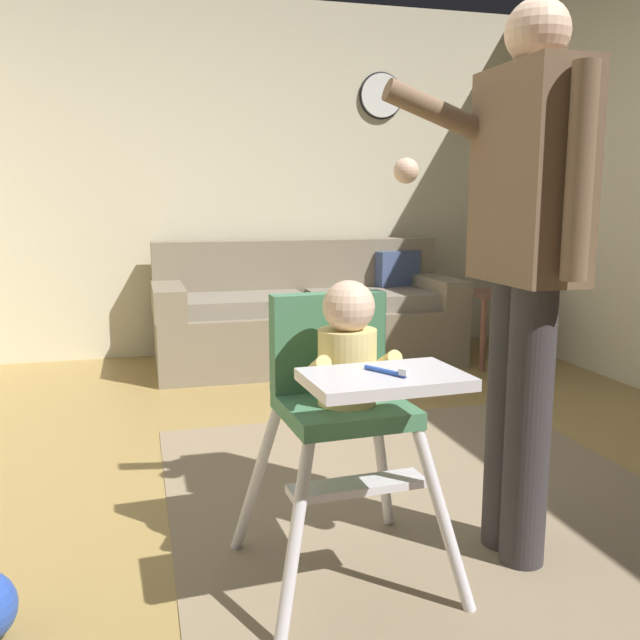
{
  "coord_description": "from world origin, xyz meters",
  "views": [
    {
      "loc": [
        -0.76,
        -2.45,
        1.15
      ],
      "look_at": [
        -0.2,
        -0.31,
        0.76
      ],
      "focal_mm": 38.65,
      "sensor_mm": 36.0,
      "label": 1
    }
  ],
  "objects_px": {
    "high_chair": "(345,380)",
    "adult_standing": "(525,256)",
    "sippy_cup": "(499,284)",
    "wall_clock": "(381,96)",
    "side_table": "(494,311)",
    "couch": "(307,317)"
  },
  "relations": [
    {
      "from": "sippy_cup",
      "to": "wall_clock",
      "type": "xyz_separation_m",
      "value": [
        -0.58,
        0.87,
        1.36
      ]
    },
    {
      "from": "couch",
      "to": "adult_standing",
      "type": "relative_size",
      "value": 1.22
    },
    {
      "from": "adult_standing",
      "to": "sippy_cup",
      "type": "xyz_separation_m",
      "value": [
        1.29,
        2.41,
        -0.41
      ]
    },
    {
      "from": "high_chair",
      "to": "wall_clock",
      "type": "relative_size",
      "value": 2.67
    },
    {
      "from": "side_table",
      "to": "wall_clock",
      "type": "distance_m",
      "value": 1.86
    },
    {
      "from": "couch",
      "to": "side_table",
      "type": "xyz_separation_m",
      "value": [
        1.25,
        -0.4,
        0.05
      ]
    },
    {
      "from": "sippy_cup",
      "to": "wall_clock",
      "type": "distance_m",
      "value": 1.72
    },
    {
      "from": "couch",
      "to": "sippy_cup",
      "type": "height_order",
      "value": "couch"
    },
    {
      "from": "sippy_cup",
      "to": "couch",
      "type": "bearing_deg",
      "value": 162.84
    },
    {
      "from": "couch",
      "to": "high_chair",
      "type": "bearing_deg",
      "value": -11.55
    },
    {
      "from": "adult_standing",
      "to": "side_table",
      "type": "height_order",
      "value": "adult_standing"
    },
    {
      "from": "adult_standing",
      "to": "side_table",
      "type": "xyz_separation_m",
      "value": [
        1.25,
        2.41,
        -0.6
      ]
    },
    {
      "from": "side_table",
      "to": "sippy_cup",
      "type": "height_order",
      "value": "sippy_cup"
    },
    {
      "from": "adult_standing",
      "to": "wall_clock",
      "type": "xyz_separation_m",
      "value": [
        0.71,
        3.28,
        0.95
      ]
    },
    {
      "from": "high_chair",
      "to": "adult_standing",
      "type": "bearing_deg",
      "value": 86.9
    },
    {
      "from": "couch",
      "to": "wall_clock",
      "type": "bearing_deg",
      "value": 123.99
    },
    {
      "from": "side_table",
      "to": "couch",
      "type": "bearing_deg",
      "value": 162.43
    },
    {
      "from": "couch",
      "to": "sippy_cup",
      "type": "relative_size",
      "value": 21.1
    },
    {
      "from": "side_table",
      "to": "wall_clock",
      "type": "bearing_deg",
      "value": 121.99
    },
    {
      "from": "high_chair",
      "to": "adult_standing",
      "type": "distance_m",
      "value": 0.67
    },
    {
      "from": "side_table",
      "to": "sippy_cup",
      "type": "distance_m",
      "value": 0.19
    },
    {
      "from": "high_chair",
      "to": "side_table",
      "type": "xyz_separation_m",
      "value": [
        1.83,
        2.41,
        -0.25
      ]
    }
  ]
}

